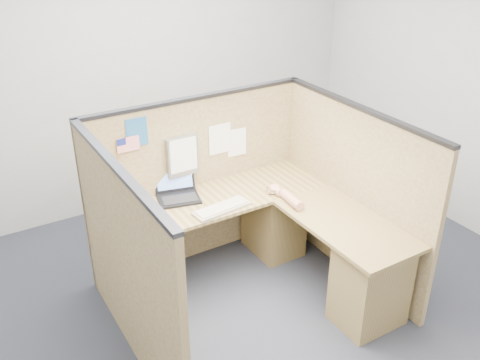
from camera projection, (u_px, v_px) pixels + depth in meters
floor at (258, 311)px, 4.31m from camera, size 5.00×5.00×0.00m
wall_back at (139, 75)px, 5.39m from camera, size 5.00×0.00×5.00m
cubicle_partitions at (231, 207)px, 4.29m from camera, size 2.06×1.83×1.53m
l_desk at (259, 247)px, 4.44m from camera, size 1.95×1.75×0.73m
laptop at (175, 190)px, 4.48m from camera, size 0.39×0.40×0.25m
keyboard at (222, 208)px, 4.31m from camera, size 0.50×0.22×0.03m
mouse at (275, 191)px, 4.55m from camera, size 0.13×0.09×0.05m
hand_forearm at (286, 196)px, 4.44m from camera, size 0.12×0.42×0.09m
blue_poster at (137, 132)px, 4.19m from camera, size 0.18×0.01×0.24m
american_flag at (126, 146)px, 4.18m from camera, size 0.19×0.01×0.32m
file_holder at (182, 156)px, 4.47m from camera, size 0.28×0.05×0.35m
paper_left at (220, 139)px, 4.64m from camera, size 0.21×0.01×0.27m
paper_right at (236, 143)px, 4.74m from camera, size 0.20×0.02×0.26m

